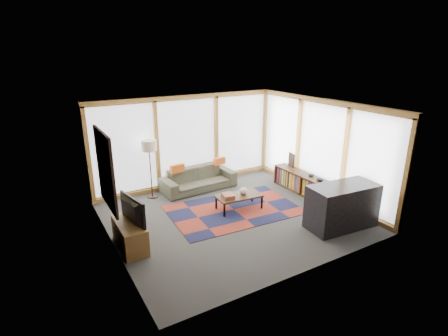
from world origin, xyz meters
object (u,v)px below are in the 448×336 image
floor_lamp (151,169)px  television (128,211)px  coffee_table (239,202)px  tv_console (130,235)px  bar_counter (342,206)px  bookshelf (305,184)px  sofa (199,179)px

floor_lamp → television: size_ratio=1.70×
coffee_table → tv_console: size_ratio=1.02×
television → bar_counter: (4.30, -1.46, -0.32)m
bookshelf → bar_counter: size_ratio=1.43×
television → coffee_table: bearing=-92.6°
bookshelf → floor_lamp: bearing=152.7°
bar_counter → sofa: bearing=121.4°
tv_console → bar_counter: bar_counter is taller
sofa → bar_counter: 3.98m
sofa → bar_counter: bearing=-66.7°
sofa → coffee_table: bearing=-83.5°
bookshelf → television: (-4.89, -0.33, 0.53)m
sofa → tv_console: 3.28m
tv_console → television: television is taller
bar_counter → tv_console: bearing=166.0°
sofa → tv_console: size_ratio=1.93×
coffee_table → bar_counter: (1.48, -1.89, 0.30)m
coffee_table → television: television is taller
floor_lamp → television: (-1.21, -2.23, 0.02)m
sofa → bookshelf: bearing=-40.0°
floor_lamp → coffee_table: (1.61, -1.80, -0.60)m
bar_counter → floor_lamp: bearing=135.1°
coffee_table → bar_counter: bar_counter is taller
television → sofa: bearing=-61.6°
floor_lamp → coffee_table: floor_lamp is taller
bookshelf → tv_console: (-4.90, -0.30, -0.00)m
coffee_table → tv_console: tv_console is taller
tv_console → coffee_table: bearing=8.0°
bookshelf → sofa: bearing=142.9°
sofa → floor_lamp: 1.42m
coffee_table → bookshelf: size_ratio=0.50×
tv_console → bar_counter: bearing=-19.1°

